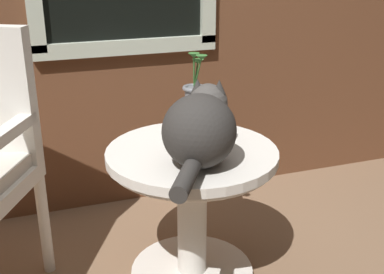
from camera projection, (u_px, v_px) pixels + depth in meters
wicker_side_table at (192, 191)px, 1.86m from camera, size 0.63×0.63×0.55m
cat at (200, 128)px, 1.64m from camera, size 0.36×0.51×0.26m
pewter_vase_with_ivy at (194, 109)px, 1.93m from camera, size 0.13×0.15×0.32m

